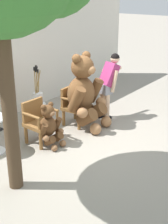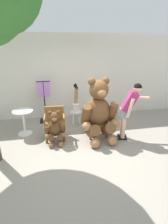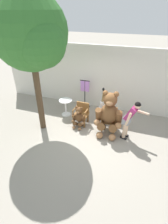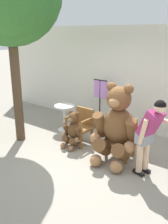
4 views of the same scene
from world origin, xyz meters
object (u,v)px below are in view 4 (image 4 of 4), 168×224
(wooden_chair_left, at_px, (81,125))
(wooden_chair_right, at_px, (122,136))
(teddy_bear_small, at_px, (73,130))
(person_visitor, at_px, (150,131))
(brush_bucket, at_px, (120,115))
(white_stool, at_px, (120,127))
(round_side_table, at_px, (65,115))
(clothing_display_stand, at_px, (100,102))
(teddy_bear_large, at_px, (117,125))

(wooden_chair_left, height_order, wooden_chair_right, same)
(teddy_bear_small, xyz_separation_m, person_visitor, (1.92, -0.11, 0.48))
(wooden_chair_right, height_order, person_visitor, person_visitor)
(person_visitor, height_order, brush_bucket, person_visitor)
(wooden_chair_right, height_order, white_stool, wooden_chair_right)
(person_visitor, distance_m, brush_bucket, 1.67)
(wooden_chair_right, bearing_deg, wooden_chair_left, 179.99)
(wooden_chair_left, xyz_separation_m, brush_bucket, (0.69, 0.70, 0.20))
(teddy_bear_small, bearing_deg, round_side_table, 142.51)
(person_visitor, height_order, round_side_table, person_visitor)
(clothing_display_stand, bearing_deg, wooden_chair_right, -40.84)
(wooden_chair_right, xyz_separation_m, person_visitor, (0.77, -0.40, 0.45))
(wooden_chair_right, bearing_deg, brush_bucket, 122.92)
(wooden_chair_right, relative_size, round_side_table, 1.19)
(wooden_chair_left, bearing_deg, teddy_bear_small, -90.56)
(clothing_display_stand, bearing_deg, white_stool, -28.73)
(white_stool, bearing_deg, teddy_bear_large, -64.27)
(round_side_table, bearing_deg, wooden_chair_left, -23.03)
(wooden_chair_right, height_order, clothing_display_stand, clothing_display_stand)
(white_stool, bearing_deg, wooden_chair_left, -134.50)
(clothing_display_stand, bearing_deg, teddy_bear_large, -46.32)
(white_stool, bearing_deg, clothing_display_stand, 151.27)
(wooden_chair_left, distance_m, wooden_chair_right, 1.14)
(teddy_bear_large, relative_size, round_side_table, 2.32)
(teddy_bear_small, height_order, person_visitor, person_visitor)
(clothing_display_stand, bearing_deg, round_side_table, -123.70)
(brush_bucket, xyz_separation_m, clothing_display_stand, (-0.96, 0.52, 0.06))
(teddy_bear_large, xyz_separation_m, teddy_bear_small, (-1.16, -0.02, -0.38))
(teddy_bear_small, relative_size, clothing_display_stand, 0.65)
(person_visitor, bearing_deg, wooden_chair_left, 168.08)
(round_side_table, relative_size, clothing_display_stand, 0.53)
(wooden_chair_left, relative_size, brush_bucket, 0.96)
(wooden_chair_right, relative_size, white_stool, 1.87)
(teddy_bear_small, xyz_separation_m, white_stool, (0.69, 0.99, -0.08))
(teddy_bear_small, height_order, clothing_display_stand, clothing_display_stand)
(teddy_bear_large, relative_size, white_stool, 3.63)
(brush_bucket, xyz_separation_m, round_side_table, (-1.54, -0.34, -0.21))
(wooden_chair_right, distance_m, teddy_bear_large, 0.45)
(teddy_bear_large, height_order, white_stool, teddy_bear_large)
(wooden_chair_left, height_order, clothing_display_stand, clothing_display_stand)
(wooden_chair_left, bearing_deg, brush_bucket, 45.60)
(white_stool, height_order, round_side_table, round_side_table)
(teddy_bear_large, bearing_deg, wooden_chair_left, 166.77)
(teddy_bear_small, bearing_deg, person_visitor, -3.42)
(round_side_table, bearing_deg, teddy_bear_large, -17.53)
(teddy_bear_large, xyz_separation_m, person_visitor, (0.76, -0.13, 0.10))
(brush_bucket, relative_size, round_side_table, 1.25)
(wooden_chair_right, bearing_deg, white_stool, 123.13)
(teddy_bear_small, distance_m, brush_bucket, 1.23)
(white_stool, height_order, brush_bucket, brush_bucket)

